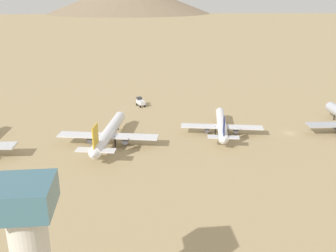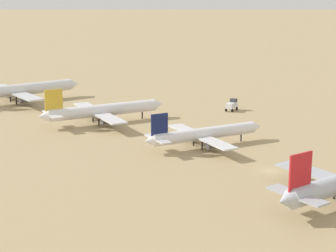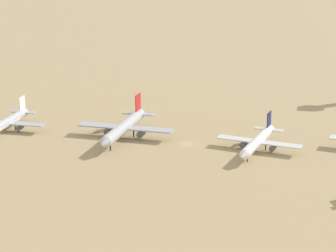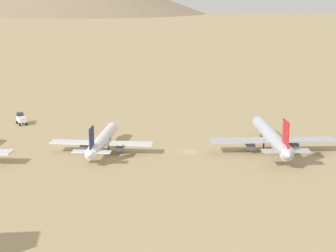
{
  "view_description": "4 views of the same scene",
  "coord_description": "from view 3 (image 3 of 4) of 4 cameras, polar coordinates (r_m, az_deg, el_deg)",
  "views": [
    {
      "loc": [
        -123.05,
        57.4,
        47.88
      ],
      "look_at": [
        -3.4,
        44.98,
        5.55
      ],
      "focal_mm": 40.15,
      "sensor_mm": 36.0,
      "label": 1
    },
    {
      "loc": [
        -100.4,
        -86.07,
        42.18
      ],
      "look_at": [
        0.76,
        38.51,
        3.34
      ],
      "focal_mm": 62.85,
      "sensor_mm": 36.0,
      "label": 2
    },
    {
      "loc": [
        203.32,
        39.46,
        67.74
      ],
      "look_at": [
        -0.89,
        -6.92,
        5.89
      ],
      "focal_mm": 66.42,
      "sensor_mm": 36.0,
      "label": 3
    },
    {
      "loc": [
        -167.39,
        22.69,
        46.61
      ],
      "look_at": [
        3.6,
        6.0,
        6.91
      ],
      "focal_mm": 65.4,
      "sensor_mm": 36.0,
      "label": 4
    }
  ],
  "objects": [
    {
      "name": "ground_plane",
      "position": [
        217.91,
        1.72,
        -1.67
      ],
      "size": [
        1800.0,
        1800.0,
        0.0
      ],
      "primitive_type": "plane",
      "color": "tan"
    },
    {
      "name": "parked_jet_2",
      "position": [
        223.82,
        -4.01,
        -0.07
      ],
      "size": [
        43.75,
        35.52,
        12.62
      ],
      "color": "#B2B7C1",
      "rests_on": "ground"
    },
    {
      "name": "parked_jet_3",
      "position": [
        211.86,
        8.28,
        -1.37
      ],
      "size": [
        35.85,
        29.37,
        10.4
      ],
      "color": "white",
      "rests_on": "ground"
    },
    {
      "name": "parked_jet_1",
      "position": [
        239.37,
        -14.56,
        0.32
      ],
      "size": [
        35.58,
        28.83,
        10.28
      ],
      "color": "#B2B7C1",
      "rests_on": "ground"
    }
  ]
}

